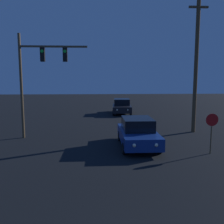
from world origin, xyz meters
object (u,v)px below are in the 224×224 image
object	(u,v)px
stop_sign	(212,126)
utility_pole	(196,63)
traffic_signal_mast	(37,70)
car_near	(138,132)
car_far	(122,106)

from	to	relation	value
stop_sign	utility_pole	distance (m)	6.53
traffic_signal_mast	stop_sign	xyz separation A→B (m)	(9.86, -4.20, -2.99)
car_near	traffic_signal_mast	xyz separation A→B (m)	(-6.25, 2.52, 3.65)
car_near	traffic_signal_mast	distance (m)	7.66
car_near	utility_pole	distance (m)	7.35
traffic_signal_mast	stop_sign	distance (m)	11.13
car_far	utility_pole	xyz separation A→B (m)	(4.36, -10.02, 4.24)
traffic_signal_mast	utility_pole	distance (m)	11.08
car_far	stop_sign	xyz separation A→B (m)	(3.22, -15.36, 0.66)
car_far	car_near	bearing A→B (deg)	92.24
utility_pole	stop_sign	bearing A→B (deg)	-102.10
car_near	stop_sign	bearing A→B (deg)	154.94
car_far	stop_sign	bearing A→B (deg)	105.72
car_far	stop_sign	world-z (taller)	stop_sign
car_near	stop_sign	distance (m)	4.04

